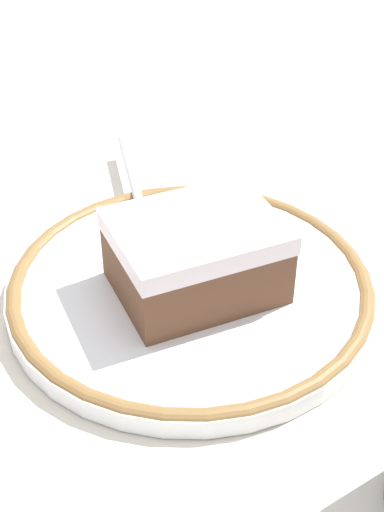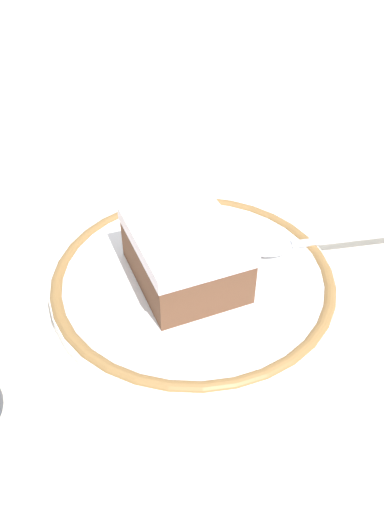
# 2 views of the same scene
# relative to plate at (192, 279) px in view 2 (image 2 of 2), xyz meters

# --- Properties ---
(ground_plane) EXTENTS (2.40, 2.40, 0.00)m
(ground_plane) POSITION_rel_plate_xyz_m (-0.00, -0.02, -0.01)
(ground_plane) COLOR #B7B2A8
(placemat) EXTENTS (0.52, 0.32, 0.00)m
(placemat) POSITION_rel_plate_xyz_m (-0.00, -0.02, -0.01)
(placemat) COLOR beige
(placemat) RESTS_ON ground_plane
(plate) EXTENTS (0.23, 0.23, 0.02)m
(plate) POSITION_rel_plate_xyz_m (0.00, 0.00, 0.00)
(plate) COLOR white
(plate) RESTS_ON placemat
(cake_slice) EXTENTS (0.11, 0.12, 0.05)m
(cake_slice) POSITION_rel_plate_xyz_m (0.01, -0.00, 0.03)
(cake_slice) COLOR brown
(cake_slice) RESTS_ON plate
(spoon) EXTENTS (0.12, 0.10, 0.01)m
(spoon) POSITION_rel_plate_xyz_m (-0.09, 0.04, 0.01)
(spoon) COLOR silver
(spoon) RESTS_ON plate
(napkin) EXTENTS (0.14, 0.14, 0.00)m
(napkin) POSITION_rel_plate_xyz_m (-0.18, -0.02, -0.01)
(napkin) COLOR white
(napkin) RESTS_ON placemat
(sugar_packet) EXTENTS (0.04, 0.06, 0.01)m
(sugar_packet) POSITION_rel_plate_xyz_m (-0.22, -0.13, -0.00)
(sugar_packet) COLOR white
(sugar_packet) RESTS_ON placemat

